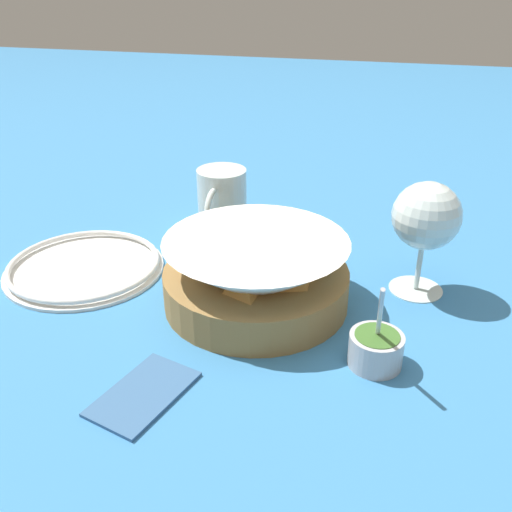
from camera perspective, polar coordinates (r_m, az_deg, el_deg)
name	(u,v)px	position (r m, az deg, el deg)	size (l,w,h in m)	color
ground_plane	(236,303)	(0.74, -2.02, -4.74)	(4.00, 4.00, 0.00)	teal
food_basket	(257,276)	(0.72, 0.12, -1.97)	(0.23, 0.23, 0.09)	olive
sauce_cup	(376,348)	(0.64, 11.90, -8.99)	(0.07, 0.06, 0.12)	#B7B7BC
wine_glass	(426,219)	(0.75, 16.64, 3.55)	(0.09, 0.09, 0.15)	silver
beer_mug	(222,205)	(0.90, -3.43, 5.14)	(0.12, 0.08, 0.11)	silver
side_plate	(84,266)	(0.84, -16.80, -0.95)	(0.22, 0.22, 0.01)	white
napkin	(143,392)	(0.61, -11.20, -13.21)	(0.13, 0.09, 0.01)	#38608E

